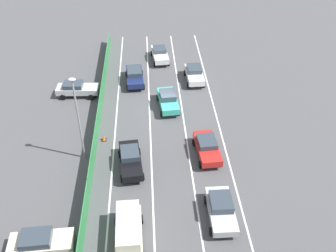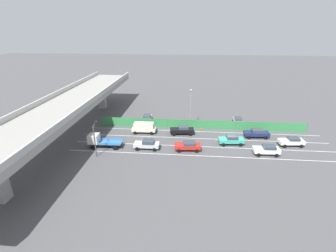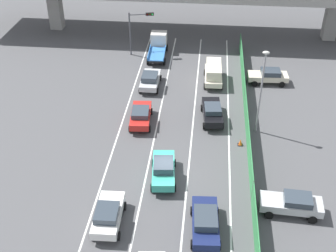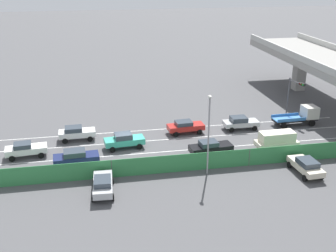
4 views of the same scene
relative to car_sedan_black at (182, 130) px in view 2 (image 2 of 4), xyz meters
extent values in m
plane|color=#4C4C4F|center=(-3.46, -8.77, -0.91)|extent=(300.00, 300.00, 0.00)
cube|color=silver|center=(-8.52, -3.80, -0.90)|extent=(0.14, 45.93, 0.01)
cube|color=silver|center=(-5.14, -3.80, -0.90)|extent=(0.14, 45.93, 0.01)
cube|color=silver|center=(-1.77, -3.80, -0.90)|extent=(0.14, 45.93, 0.01)
cube|color=silver|center=(1.60, -3.80, -0.90)|extent=(0.14, 45.93, 0.01)
cube|color=gray|center=(-3.46, 21.16, 5.29)|extent=(57.37, 9.37, 0.98)
cube|color=#B2B2AD|center=(-3.46, 16.67, 6.22)|extent=(57.37, 0.30, 0.90)
cube|color=#B2B2AD|center=(-3.46, 25.66, 6.22)|extent=(57.37, 0.30, 0.90)
cube|color=gray|center=(14.90, 21.16, 1.95)|extent=(1.64, 1.64, 5.70)
cube|color=#338447|center=(3.19, -3.80, 0.03)|extent=(0.06, 41.93, 1.87)
cylinder|color=#4C514C|center=(3.19, -24.77, 0.03)|extent=(0.10, 0.10, 1.87)
cylinder|color=#4C514C|center=(3.19, -10.79, 0.03)|extent=(0.10, 0.10, 1.87)
cylinder|color=#4C514C|center=(3.19, 3.19, 0.03)|extent=(0.10, 0.10, 1.87)
cylinder|color=#4C514C|center=(3.19, 17.16, 0.03)|extent=(0.10, 0.10, 1.87)
cube|color=black|center=(-0.01, 0.06, -0.09)|extent=(2.18, 4.78, 0.67)
cube|color=#333D47|center=(0.02, -0.23, 0.49)|extent=(1.70, 2.01, 0.49)
cylinder|color=black|center=(-1.02, 1.54, -0.59)|extent=(0.28, 0.66, 0.64)
cylinder|color=black|center=(0.70, 1.71, -0.59)|extent=(0.28, 0.66, 0.64)
cylinder|color=black|center=(-0.71, -1.60, -0.59)|extent=(0.28, 0.66, 0.64)
cylinder|color=black|center=(1.01, -1.42, -0.59)|extent=(0.28, 0.66, 0.64)
cube|color=silver|center=(-3.32, -19.45, -0.10)|extent=(2.15, 4.46, 0.65)
cube|color=#333D47|center=(-3.29, -19.78, 0.45)|extent=(1.69, 1.92, 0.46)
cylinder|color=black|center=(-4.33, -18.08, -0.59)|extent=(0.28, 0.66, 0.64)
cylinder|color=black|center=(-2.61, -17.91, -0.59)|extent=(0.28, 0.66, 0.64)
cylinder|color=black|center=(-4.04, -21.00, -0.59)|extent=(0.28, 0.66, 0.64)
cylinder|color=black|center=(-2.32, -20.83, -0.59)|extent=(0.28, 0.66, 0.64)
cube|color=teal|center=(-3.70, -8.92, -0.10)|extent=(2.17, 4.59, 0.65)
cube|color=#333D47|center=(-3.69, -9.04, 0.52)|extent=(1.71, 2.00, 0.59)
cylinder|color=black|center=(-4.72, -7.50, -0.59)|extent=(0.28, 0.66, 0.64)
cylinder|color=black|center=(-2.97, -7.34, -0.59)|extent=(0.28, 0.66, 0.64)
cylinder|color=black|center=(-4.43, -10.51, -0.59)|extent=(0.28, 0.66, 0.64)
cylinder|color=black|center=(-2.69, -10.34, -0.59)|extent=(0.28, 0.66, 0.64)
cube|color=red|center=(-6.72, -1.18, -0.12)|extent=(2.09, 4.52, 0.62)
cube|color=#333D47|center=(-6.70, -1.44, 0.43)|extent=(1.70, 2.07, 0.46)
cylinder|color=black|center=(-7.71, 0.26, -0.59)|extent=(0.26, 0.65, 0.64)
cylinder|color=black|center=(-5.93, 0.38, -0.59)|extent=(0.26, 0.65, 0.64)
cylinder|color=black|center=(-7.50, -2.73, -0.59)|extent=(0.26, 0.65, 0.64)
cylinder|color=black|center=(-5.72, -2.61, -0.59)|extent=(0.26, 0.65, 0.64)
cube|color=#B7BABC|center=(-6.76, 5.90, -0.14)|extent=(1.83, 4.37, 0.57)
cube|color=#333D47|center=(-6.76, 5.57, 0.43)|extent=(1.61, 1.95, 0.58)
cylinder|color=black|center=(-7.67, 7.39, -0.59)|extent=(0.22, 0.64, 0.64)
cylinder|color=black|center=(-5.84, 7.38, -0.59)|extent=(0.22, 0.64, 0.64)
cylinder|color=black|center=(-7.67, 4.42, -0.59)|extent=(0.22, 0.64, 0.64)
cylinder|color=black|center=(-5.85, 4.42, -0.59)|extent=(0.22, 0.64, 0.64)
cube|color=beige|center=(-0.02, 7.61, -0.15)|extent=(1.95, 4.74, 0.56)
cube|color=beige|center=(-0.02, 7.61, 0.66)|extent=(1.71, 3.89, 1.06)
cylinder|color=black|center=(-0.97, 9.18, -0.59)|extent=(0.24, 0.65, 0.64)
cylinder|color=black|center=(0.85, 9.23, -0.59)|extent=(0.24, 0.65, 0.64)
cylinder|color=black|center=(-0.89, 5.99, -0.59)|extent=(0.24, 0.65, 0.64)
cylinder|color=black|center=(0.94, 6.04, -0.59)|extent=(0.24, 0.65, 0.64)
cube|color=navy|center=(-0.22, -14.18, -0.11)|extent=(2.09, 4.69, 0.62)
cube|color=#333D47|center=(-0.21, -14.31, 0.47)|extent=(1.72, 2.26, 0.54)
cylinder|color=black|center=(-1.22, -12.68, -0.59)|extent=(0.26, 0.65, 0.64)
cylinder|color=black|center=(0.58, -12.57, -0.59)|extent=(0.26, 0.65, 0.64)
cylinder|color=black|center=(-1.02, -15.79, -0.59)|extent=(0.26, 0.65, 0.64)
cylinder|color=black|center=(0.78, -15.68, -0.59)|extent=(0.26, 0.65, 0.64)
cube|color=white|center=(-7.05, -14.15, -0.10)|extent=(1.93, 4.26, 0.66)
cube|color=#333D47|center=(-7.04, -14.53, 0.48)|extent=(1.64, 1.99, 0.49)
cylinder|color=black|center=(-7.99, -12.75, -0.59)|extent=(0.24, 0.65, 0.64)
cylinder|color=black|center=(-6.20, -12.69, -0.59)|extent=(0.24, 0.65, 0.64)
cylinder|color=black|center=(-7.89, -15.61, -0.59)|extent=(0.24, 0.65, 0.64)
cylinder|color=black|center=(-6.11, -15.55, -0.59)|extent=(0.24, 0.65, 0.64)
cube|color=black|center=(-6.85, 13.17, -0.18)|extent=(1.73, 5.77, 0.25)
cube|color=beige|center=(-6.91, 15.17, 0.70)|extent=(1.99, 1.78, 1.52)
cube|color=#3875BC|center=(-6.82, 12.23, -0.01)|extent=(2.06, 3.91, 0.10)
cube|color=#3875BC|center=(-7.75, 12.20, 0.18)|extent=(0.20, 3.85, 0.37)
cube|color=#3875BC|center=(-5.89, 12.26, 0.18)|extent=(0.20, 3.85, 0.37)
cylinder|color=black|center=(-7.88, 15.08, -0.51)|extent=(0.29, 0.81, 0.80)
cylinder|color=black|center=(-5.94, 15.14, -0.51)|extent=(0.29, 0.81, 0.80)
cylinder|color=black|center=(-7.75, 11.19, -0.51)|extent=(0.29, 0.81, 0.80)
cylinder|color=black|center=(-5.82, 11.25, -0.51)|extent=(0.29, 0.81, 0.80)
cube|color=#B2B5B7|center=(5.90, -11.77, -0.11)|extent=(4.57, 1.94, 0.63)
cube|color=#333D47|center=(6.32, -11.79, 0.44)|extent=(2.06, 1.60, 0.48)
cylinder|color=black|center=(4.33, -12.54, -0.59)|extent=(0.65, 0.25, 0.64)
cylinder|color=black|center=(4.42, -10.83, -0.59)|extent=(0.65, 0.25, 0.64)
cylinder|color=black|center=(7.37, -12.70, -0.59)|extent=(0.65, 0.25, 0.64)
cylinder|color=black|center=(7.47, -11.00, -0.59)|extent=(0.65, 0.25, 0.64)
cube|color=beige|center=(5.88, 8.00, -0.14)|extent=(4.42, 2.01, 0.58)
cube|color=#333D47|center=(6.15, 8.02, 0.41)|extent=(2.12, 1.68, 0.52)
cylinder|color=black|center=(4.46, 7.03, -0.59)|extent=(0.65, 0.25, 0.64)
cylinder|color=black|center=(4.36, 8.82, -0.59)|extent=(0.65, 0.25, 0.64)
cylinder|color=black|center=(7.40, 7.19, -0.59)|extent=(0.65, 0.25, 0.64)
cylinder|color=black|center=(7.31, 8.97, -0.59)|extent=(0.65, 0.25, 0.64)
cylinder|color=#47474C|center=(-10.20, 13.63, 1.77)|extent=(0.18, 0.18, 5.35)
cylinder|color=#47474C|center=(-8.89, 13.93, 4.15)|extent=(2.65, 0.73, 0.12)
cube|color=black|center=(-7.84, 14.18, 4.15)|extent=(1.00, 0.49, 0.32)
sphere|color=#390706|center=(-8.09, 13.96, 4.15)|extent=(0.20, 0.20, 0.20)
sphere|color=#3B2806|center=(-7.80, 14.03, 4.15)|extent=(0.20, 0.20, 0.20)
sphere|color=green|center=(-7.51, 14.09, 4.15)|extent=(0.20, 0.20, 0.20)
cylinder|color=gray|center=(4.08, -1.49, 2.97)|extent=(0.16, 0.16, 7.74)
ellipsoid|color=silver|center=(4.08, -1.49, 7.02)|extent=(0.60, 0.36, 0.28)
cone|color=orange|center=(2.59, -3.82, -0.60)|extent=(0.36, 0.36, 0.62)
cube|color=black|center=(2.59, -3.82, -0.89)|extent=(0.47, 0.47, 0.03)
camera|label=1|loc=(-1.73, 24.80, 22.11)|focal=41.76mm
camera|label=2|loc=(-44.47, -1.25, 18.85)|focal=26.32mm
camera|label=3|loc=(-0.63, -35.88, 22.74)|focal=47.47mm
camera|label=4|loc=(40.33, -12.35, 18.61)|focal=45.57mm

